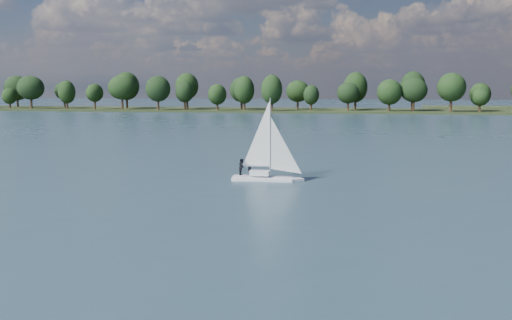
{
  "coord_description": "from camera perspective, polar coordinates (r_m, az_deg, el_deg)",
  "views": [
    {
      "loc": [
        17.7,
        -24.51,
        9.92
      ],
      "look_at": [
        7.63,
        32.4,
        2.5
      ],
      "focal_mm": 40.0,
      "sensor_mm": 36.0,
      "label": 1
    }
  ],
  "objects": [
    {
      "name": "sailboat",
      "position": [
        60.55,
        0.74,
        0.33
      ],
      "size": [
        7.03,
        2.18,
        9.17
      ],
      "rotation": [
        0.0,
        0.0,
        0.03
      ],
      "color": "silver",
      "rests_on": "ground"
    },
    {
      "name": "treeline",
      "position": [
        232.87,
        6.19,
        6.84
      ],
      "size": [
        561.99,
        74.0,
        17.82
      ],
      "color": "black",
      "rests_on": "ground"
    },
    {
      "name": "far_shore",
      "position": [
        237.38,
        5.77,
        4.89
      ],
      "size": [
        660.0,
        40.0,
        1.5
      ],
      "primitive_type": "cube",
      "color": "black",
      "rests_on": "ground"
    },
    {
      "name": "ground",
      "position": [
        126.16,
        1.94,
        2.8
      ],
      "size": [
        700.0,
        700.0,
        0.0
      ],
      "primitive_type": "plane",
      "color": "#233342",
      "rests_on": "ground"
    }
  ]
}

